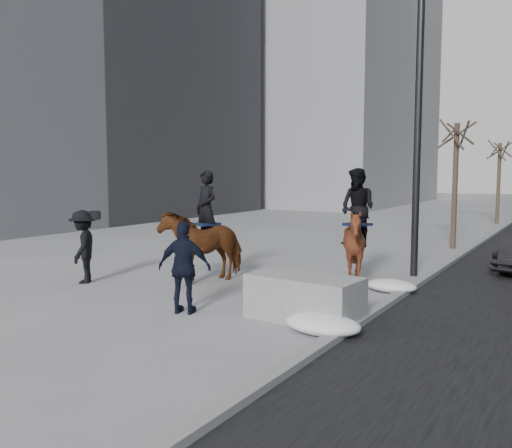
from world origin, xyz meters
The scene contains 12 objects.
ground centered at (0.00, 0.00, 0.00)m, with size 120.00×120.00×0.00m, color gray.
curb centered at (3.00, 10.00, 0.06)m, with size 0.25×90.00×0.12m, color gray.
building_left centered at (-19.00, 10.00, 10.00)m, with size 12.00×26.00×20.00m, color #595960.
planter centered at (2.05, -0.47, 0.40)m, with size 2.02×1.01×0.81m, color #9A9A9D.
tree_near centered at (2.40, 10.40, 2.40)m, with size 1.20×1.20×4.80m, color #3D2D24, non-canonical shape.
tree_far centered at (2.40, 20.97, 2.28)m, with size 1.20×1.20×4.56m, color #392E22, non-canonical shape.
mounted_left centered at (-1.66, 1.44, 1.00)m, with size 1.50×2.26×2.69m.
mounted_right centered at (1.67, 2.98, 1.11)m, with size 1.91×2.03×2.76m.
feeder centered at (-0.07, -1.25, 0.88)m, with size 1.11×1.01×1.75m.
camera_crew centered at (-3.95, -0.31, 0.89)m, with size 1.19×1.30×1.75m.
lamppost centered at (2.60, 4.72, 4.99)m, with size 0.25×0.80×9.09m.
snow_piles centered at (2.70, 0.30, 0.16)m, with size 1.31×4.42×0.33m.
Camera 1 is at (6.33, -9.10, 2.68)m, focal length 38.00 mm.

